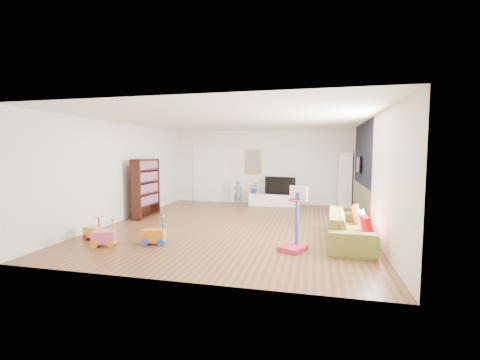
% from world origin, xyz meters
% --- Properties ---
extents(floor, '(6.50, 7.50, 0.00)m').
position_xyz_m(floor, '(0.00, 0.00, 0.00)').
color(floor, brown).
rests_on(floor, ground).
extents(ceiling, '(6.50, 7.50, 0.00)m').
position_xyz_m(ceiling, '(0.00, 0.00, 2.70)').
color(ceiling, white).
rests_on(ceiling, ground).
extents(wall_back, '(6.50, 0.00, 2.70)m').
position_xyz_m(wall_back, '(0.00, 3.75, 1.35)').
color(wall_back, silver).
rests_on(wall_back, ground).
extents(wall_front, '(6.50, 0.00, 2.70)m').
position_xyz_m(wall_front, '(0.00, -3.75, 1.35)').
color(wall_front, white).
rests_on(wall_front, ground).
extents(wall_left, '(0.00, 7.50, 2.70)m').
position_xyz_m(wall_left, '(-3.25, 0.00, 1.35)').
color(wall_left, silver).
rests_on(wall_left, ground).
extents(wall_right, '(0.00, 7.50, 2.70)m').
position_xyz_m(wall_right, '(3.25, 0.00, 1.35)').
color(wall_right, silver).
rests_on(wall_right, ground).
extents(navy_accent, '(0.01, 3.20, 1.70)m').
position_xyz_m(navy_accent, '(3.23, 1.40, 1.85)').
color(navy_accent, black).
rests_on(navy_accent, wall_right).
extents(olive_wainscot, '(0.01, 3.20, 1.00)m').
position_xyz_m(olive_wainscot, '(3.23, 1.40, 0.50)').
color(olive_wainscot, brown).
rests_on(olive_wainscot, wall_right).
extents(doorway, '(1.45, 0.06, 2.10)m').
position_xyz_m(doorway, '(-1.90, 3.71, 1.05)').
color(doorway, white).
rests_on(doorway, ground).
extents(painting_back, '(0.62, 0.06, 0.92)m').
position_xyz_m(painting_back, '(-0.25, 3.71, 1.55)').
color(painting_back, gold).
rests_on(painting_back, wall_back).
extents(artwork_right, '(0.04, 0.56, 0.46)m').
position_xyz_m(artwork_right, '(3.17, 1.60, 1.55)').
color(artwork_right, '#7F3F8C').
rests_on(artwork_right, wall_right).
extents(media_console, '(1.79, 0.49, 0.41)m').
position_xyz_m(media_console, '(0.58, 3.27, 0.21)').
color(media_console, white).
rests_on(media_console, ground).
extents(tall_cabinet, '(0.45, 0.45, 1.89)m').
position_xyz_m(tall_cabinet, '(2.97, 3.47, 0.94)').
color(tall_cabinet, white).
rests_on(tall_cabinet, ground).
extents(bookshelf, '(0.31, 1.17, 1.71)m').
position_xyz_m(bookshelf, '(-2.85, 0.47, 0.85)').
color(bookshelf, black).
rests_on(bookshelf, ground).
extents(sofa, '(0.99, 2.27, 0.65)m').
position_xyz_m(sofa, '(2.71, -1.03, 0.32)').
color(sofa, olive).
rests_on(sofa, ground).
extents(basketball_hoop, '(0.61, 0.65, 1.25)m').
position_xyz_m(basketball_hoop, '(1.57, -1.85, 0.62)').
color(basketball_hoop, '#AF1D39').
rests_on(basketball_hoop, ground).
extents(ride_on_yellow, '(0.42, 0.29, 0.52)m').
position_xyz_m(ride_on_yellow, '(-2.71, -2.04, 0.26)').
color(ride_on_yellow, gold).
rests_on(ride_on_yellow, ground).
extents(ride_on_orange, '(0.49, 0.36, 0.59)m').
position_xyz_m(ride_on_orange, '(-1.24, -2.09, 0.30)').
color(ride_on_orange, orange).
rests_on(ride_on_orange, ground).
extents(ride_on_pink, '(0.51, 0.41, 0.59)m').
position_xyz_m(ride_on_pink, '(-2.17, -2.42, 0.29)').
color(ride_on_pink, '#E1528D').
rests_on(ride_on_pink, ground).
extents(child, '(0.37, 0.28, 0.91)m').
position_xyz_m(child, '(-0.69, 3.05, 0.46)').
color(child, slate).
rests_on(child, ground).
extents(tv, '(1.10, 0.33, 0.63)m').
position_xyz_m(tv, '(0.81, 3.28, 0.73)').
color(tv, black).
rests_on(tv, media_console).
extents(vase_plant, '(0.43, 0.40, 0.41)m').
position_xyz_m(vase_plant, '(-0.13, 3.30, 0.62)').
color(vase_plant, navy).
rests_on(vase_plant, media_console).
extents(pillow_left, '(0.16, 0.38, 0.37)m').
position_xyz_m(pillow_left, '(2.93, -1.65, 0.51)').
color(pillow_left, '#C0010E').
rests_on(pillow_left, sofa).
extents(pillow_center, '(0.20, 0.39, 0.38)m').
position_xyz_m(pillow_center, '(2.93, -1.07, 0.51)').
color(pillow_center, silver).
rests_on(pillow_center, sofa).
extents(pillow_right, '(0.20, 0.39, 0.38)m').
position_xyz_m(pillow_right, '(2.91, -0.36, 0.51)').
color(pillow_right, red).
rests_on(pillow_right, sofa).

